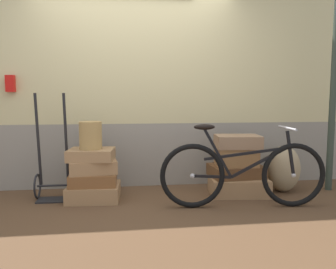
{
  "coord_description": "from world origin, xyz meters",
  "views": [
    {
      "loc": [
        -0.17,
        -3.58,
        1.15
      ],
      "look_at": [
        0.34,
        0.14,
        0.74
      ],
      "focal_mm": 35.85,
      "sensor_mm": 36.0,
      "label": 1
    }
  ],
  "objects_px": {
    "suitcase_0": "(94,192)",
    "wicker_basket": "(91,135)",
    "burlap_sack": "(284,169)",
    "suitcase_5": "(236,171)",
    "suitcase_2": "(93,166)",
    "suitcase_3": "(91,154)",
    "suitcase_7": "(238,142)",
    "bicycle": "(243,173)",
    "luggage_trolley": "(53,174)",
    "suitcase_1": "(93,179)",
    "suitcase_6": "(236,157)",
    "suitcase_4": "(238,186)"
  },
  "relations": [
    {
      "from": "suitcase_4",
      "to": "luggage_trolley",
      "type": "height_order",
      "value": "luggage_trolley"
    },
    {
      "from": "luggage_trolley",
      "to": "suitcase_7",
      "type": "bearing_deg",
      "value": -3.02
    },
    {
      "from": "suitcase_1",
      "to": "luggage_trolley",
      "type": "bearing_deg",
      "value": 165.73
    },
    {
      "from": "suitcase_0",
      "to": "suitcase_1",
      "type": "relative_size",
      "value": 1.12
    },
    {
      "from": "wicker_basket",
      "to": "bicycle",
      "type": "xyz_separation_m",
      "value": [
        1.6,
        -0.5,
        -0.37
      ]
    },
    {
      "from": "suitcase_5",
      "to": "suitcase_6",
      "type": "bearing_deg",
      "value": -112.32
    },
    {
      "from": "suitcase_5",
      "to": "bicycle",
      "type": "bearing_deg",
      "value": -105.64
    },
    {
      "from": "suitcase_0",
      "to": "suitcase_5",
      "type": "height_order",
      "value": "suitcase_5"
    },
    {
      "from": "luggage_trolley",
      "to": "bicycle",
      "type": "bearing_deg",
      "value": -16.33
    },
    {
      "from": "suitcase_3",
      "to": "suitcase_7",
      "type": "distance_m",
      "value": 1.71
    },
    {
      "from": "suitcase_0",
      "to": "suitcase_6",
      "type": "height_order",
      "value": "suitcase_6"
    },
    {
      "from": "suitcase_0",
      "to": "suitcase_5",
      "type": "xyz_separation_m",
      "value": [
        1.69,
        0.05,
        0.19
      ]
    },
    {
      "from": "suitcase_3",
      "to": "wicker_basket",
      "type": "bearing_deg",
      "value": -124.33
    },
    {
      "from": "suitcase_6",
      "to": "luggage_trolley",
      "type": "height_order",
      "value": "luggage_trolley"
    },
    {
      "from": "suitcase_1",
      "to": "bicycle",
      "type": "relative_size",
      "value": 0.29
    },
    {
      "from": "suitcase_2",
      "to": "suitcase_7",
      "type": "distance_m",
      "value": 1.71
    },
    {
      "from": "suitcase_3",
      "to": "suitcase_7",
      "type": "bearing_deg",
      "value": 5.9
    },
    {
      "from": "suitcase_0",
      "to": "luggage_trolley",
      "type": "distance_m",
      "value": 0.52
    },
    {
      "from": "suitcase_4",
      "to": "bicycle",
      "type": "xyz_separation_m",
      "value": [
        -0.13,
        -0.48,
        0.26
      ]
    },
    {
      "from": "suitcase_3",
      "to": "suitcase_4",
      "type": "distance_m",
      "value": 1.78
    },
    {
      "from": "burlap_sack",
      "to": "suitcase_2",
      "type": "bearing_deg",
      "value": 179.91
    },
    {
      "from": "bicycle",
      "to": "wicker_basket",
      "type": "bearing_deg",
      "value": 162.75
    },
    {
      "from": "suitcase_6",
      "to": "bicycle",
      "type": "xyz_separation_m",
      "value": [
        -0.09,
        -0.48,
        -0.09
      ]
    },
    {
      "from": "suitcase_0",
      "to": "suitcase_3",
      "type": "xyz_separation_m",
      "value": [
        -0.02,
        0.03,
        0.43
      ]
    },
    {
      "from": "suitcase_5",
      "to": "burlap_sack",
      "type": "bearing_deg",
      "value": -4.46
    },
    {
      "from": "burlap_sack",
      "to": "suitcase_3",
      "type": "bearing_deg",
      "value": -179.78
    },
    {
      "from": "luggage_trolley",
      "to": "suitcase_1",
      "type": "bearing_deg",
      "value": -15.44
    },
    {
      "from": "suitcase_1",
      "to": "suitcase_2",
      "type": "xyz_separation_m",
      "value": [
        -0.0,
        0.04,
        0.14
      ]
    },
    {
      "from": "suitcase_6",
      "to": "suitcase_2",
      "type": "bearing_deg",
      "value": -178.06
    },
    {
      "from": "suitcase_1",
      "to": "wicker_basket",
      "type": "xyz_separation_m",
      "value": [
        -0.02,
        0.03,
        0.49
      ]
    },
    {
      "from": "suitcase_5",
      "to": "burlap_sack",
      "type": "relative_size",
      "value": 1.07
    },
    {
      "from": "wicker_basket",
      "to": "suitcase_7",
      "type": "bearing_deg",
      "value": -0.42
    },
    {
      "from": "burlap_sack",
      "to": "suitcase_4",
      "type": "bearing_deg",
      "value": -176.73
    },
    {
      "from": "suitcase_0",
      "to": "wicker_basket",
      "type": "relative_size",
      "value": 1.86
    },
    {
      "from": "luggage_trolley",
      "to": "suitcase_2",
      "type": "bearing_deg",
      "value": -10.37
    },
    {
      "from": "suitcase_0",
      "to": "suitcase_6",
      "type": "xyz_separation_m",
      "value": [
        1.67,
        0.0,
        0.37
      ]
    },
    {
      "from": "bicycle",
      "to": "suitcase_5",
      "type": "bearing_deg",
      "value": 78.22
    },
    {
      "from": "suitcase_1",
      "to": "suitcase_2",
      "type": "bearing_deg",
      "value": 95.14
    },
    {
      "from": "suitcase_4",
      "to": "suitcase_1",
      "type": "bearing_deg",
      "value": -173.39
    },
    {
      "from": "suitcase_5",
      "to": "bicycle",
      "type": "relative_size",
      "value": 0.35
    },
    {
      "from": "suitcase_2",
      "to": "suitcase_3",
      "type": "xyz_separation_m",
      "value": [
        -0.02,
        -0.01,
        0.13
      ]
    },
    {
      "from": "suitcase_1",
      "to": "suitcase_5",
      "type": "relative_size",
      "value": 0.84
    },
    {
      "from": "suitcase_6",
      "to": "luggage_trolley",
      "type": "bearing_deg",
      "value": 179.97
    },
    {
      "from": "wicker_basket",
      "to": "suitcase_1",
      "type": "bearing_deg",
      "value": -49.72
    },
    {
      "from": "suitcase_0",
      "to": "luggage_trolley",
      "type": "xyz_separation_m",
      "value": [
        -0.46,
        0.13,
        0.19
      ]
    },
    {
      "from": "suitcase_2",
      "to": "bicycle",
      "type": "distance_m",
      "value": 1.67
    },
    {
      "from": "suitcase_5",
      "to": "suitcase_0",
      "type": "bearing_deg",
      "value": 177.69
    },
    {
      "from": "suitcase_0",
      "to": "burlap_sack",
      "type": "distance_m",
      "value": 2.3
    },
    {
      "from": "suitcase_7",
      "to": "suitcase_2",
      "type": "bearing_deg",
      "value": -174.74
    },
    {
      "from": "suitcase_0",
      "to": "suitcase_2",
      "type": "relative_size",
      "value": 1.12
    }
  ]
}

